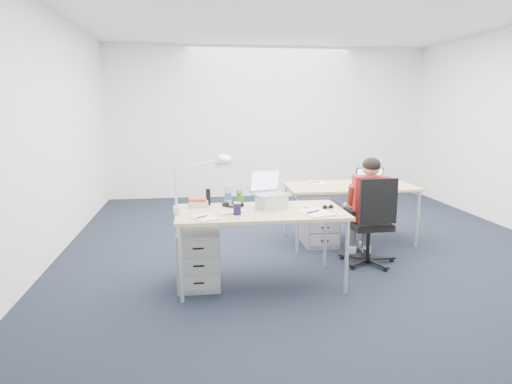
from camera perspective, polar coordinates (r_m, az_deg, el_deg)
floor at (r=5.54m, az=7.40°, el=-7.38°), size 7.00×7.00×0.00m
room at (r=5.27m, az=7.86°, el=10.63°), size 6.02×7.02×2.80m
desk_near at (r=4.36m, az=0.56°, el=-2.93°), size 1.60×0.80×0.73m
desk_far at (r=5.86m, az=11.66°, el=0.39°), size 1.60×0.80×0.73m
office_chair at (r=5.15m, az=13.99°, el=-5.80°), size 0.63×0.63×0.98m
seated_person at (r=5.22m, az=13.59°, el=-2.04°), size 0.38×0.66×1.16m
drawer_pedestal_near at (r=4.47m, az=-7.23°, el=-8.14°), size 0.40×0.50×0.55m
drawer_pedestal_far at (r=5.76m, az=7.91°, el=-3.84°), size 0.40×0.50×0.55m
silver_laptop at (r=4.45m, az=1.96°, el=0.26°), size 0.40×0.36×0.35m
wireless_keyboard at (r=4.28m, az=-2.86°, el=-2.49°), size 0.31×0.22×0.01m
computer_mouse at (r=4.48m, az=6.32°, el=-1.80°), size 0.06×0.10×0.03m
headphones at (r=4.54m, az=-2.90°, el=-1.56°), size 0.26×0.22×0.04m
can_koozie at (r=4.18m, az=-2.37°, el=-2.06°), size 0.09×0.09×0.12m
water_bottle at (r=4.60m, az=-3.49°, el=-0.17°), size 0.08×0.08×0.23m
bear_figurine at (r=4.57m, az=-2.09°, el=-0.64°), size 0.09×0.07×0.16m
book_stack at (r=4.55m, az=-7.24°, el=-1.29°), size 0.22×0.19×0.08m
cordless_phone at (r=4.59m, az=-6.01°, el=-0.62°), size 0.05×0.03×0.17m
papers_left at (r=4.09m, az=-6.49°, el=-3.21°), size 0.27×0.31×0.01m
papers_right at (r=4.27m, az=7.44°, el=-2.60°), size 0.33×0.39×0.01m
sunglasses at (r=4.48m, az=8.99°, el=-1.91°), size 0.12×0.07×0.03m
desk_lamp at (r=4.23m, az=-7.71°, el=1.13°), size 0.53×0.32×0.57m
dark_laptop at (r=5.74m, az=14.25°, el=1.77°), size 0.38×0.37×0.24m
far_cup at (r=6.14m, az=14.14°, el=1.63°), size 0.07×0.07×0.09m
far_papers at (r=5.95m, az=7.62°, el=1.15°), size 0.20×0.28×0.01m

